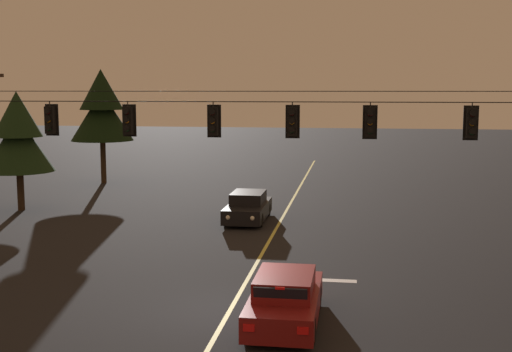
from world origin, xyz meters
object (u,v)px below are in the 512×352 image
Objects in this scene: traffic_light_leftmost at (50,120)px; traffic_light_far_right at (472,123)px; car_waiting_near_lane at (285,299)px; traffic_light_rightmost at (370,122)px; traffic_light_right_inner at (292,122)px; tree_verge_far at (102,109)px; tree_verge_near at (18,136)px; traffic_light_left_inner at (128,120)px; traffic_light_centre at (213,121)px; car_oncoming_lead at (248,207)px.

traffic_light_far_right is (14.31, 0.00, 0.00)m from traffic_light_leftmost.
traffic_light_leftmost is 11.01m from car_waiting_near_lane.
traffic_light_rightmost is at bearing 64.33° from car_waiting_near_lane.
traffic_light_leftmost and traffic_light_far_right have the same top height.
traffic_light_leftmost and traffic_light_rightmost have the same top height.
traffic_light_leftmost reaches higher than car_waiting_near_lane.
traffic_light_right_inner is 0.28× the size of car_waiting_near_lane.
car_waiting_near_lane is (-2.27, -4.72, -4.56)m from traffic_light_rightmost.
tree_verge_far reaches higher than traffic_light_leftmost.
traffic_light_leftmost is at bearing -73.06° from tree_verge_far.
tree_verge_near is (-15.42, 14.49, 3.26)m from car_waiting_near_lane.
traffic_light_left_inner is 0.16× the size of tree_verge_far.
traffic_light_right_inner is (2.69, 0.00, 0.00)m from traffic_light_centre.
traffic_light_right_inner is at bearing 93.50° from car_waiting_near_lane.
traffic_light_left_inner and traffic_light_right_inner have the same top height.
traffic_light_rightmost and traffic_light_far_right have the same top height.
traffic_light_right_inner is 5.75m from traffic_light_far_right.
traffic_light_leftmost is 14.31m from traffic_light_far_right.
car_waiting_near_lane is 21.41m from tree_verge_near.
traffic_light_left_inner is 8.25m from traffic_light_rightmost.
traffic_light_centre is 8.44m from traffic_light_far_right.
traffic_light_leftmost is 5.87m from traffic_light_centre.
car_waiting_near_lane is (8.84, -4.72, -4.56)m from traffic_light_leftmost.
traffic_light_leftmost is 0.28× the size of car_oncoming_lead.
tree_verge_near is (-15.13, 9.77, -1.30)m from traffic_light_right_inner.
tree_verge_far is (-14.63, 19.94, -0.20)m from traffic_light_right_inner.
traffic_light_rightmost is 1.00× the size of traffic_light_far_right.
traffic_light_left_inner is 1.00× the size of traffic_light_far_right.
traffic_light_leftmost is 0.20× the size of tree_verge_near.
car_oncoming_lead is (-2.94, 8.80, -4.56)m from traffic_light_right_inner.
traffic_light_left_inner is at bearing 180.00° from traffic_light_rightmost.
traffic_light_leftmost and traffic_light_right_inner have the same top height.
traffic_light_leftmost is 1.00× the size of traffic_light_right_inner.
traffic_light_right_inner is 2.55m from traffic_light_rightmost.
traffic_light_centre is 23.24m from tree_verge_far.
traffic_light_left_inner is 0.28× the size of car_waiting_near_lane.
tree_verge_near is at bearing 134.00° from traffic_light_left_inner.
traffic_light_leftmost is at bearing 180.00° from traffic_light_left_inner.
traffic_light_right_inner is 0.20× the size of tree_verge_near.
car_oncoming_lead is at bearing 134.64° from traffic_light_far_right.
traffic_light_left_inner is 21.85m from tree_verge_far.
tree_verge_near reaches higher than traffic_light_right_inner.
car_waiting_near_lane is at bearing -115.67° from traffic_light_rightmost.
traffic_light_leftmost reaches higher than car_oncoming_lead.
car_oncoming_lead is (-5.49, 8.80, -4.56)m from traffic_light_rightmost.
tree_verge_far is (-20.38, 19.94, -0.20)m from traffic_light_far_right.
tree_verge_far is at bearing 114.14° from traffic_light_left_inner.
traffic_light_left_inner reaches higher than car_waiting_near_lane.
traffic_light_rightmost is at bearing -49.25° from tree_verge_far.
traffic_light_leftmost is at bearing 151.94° from car_waiting_near_lane.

